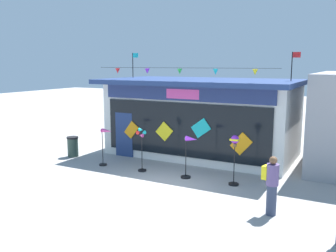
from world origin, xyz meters
name	(u,v)px	position (x,y,z in m)	size (l,w,h in m)	color
ground_plane	(159,189)	(0.00, 0.00, 0.00)	(80.00, 80.00, 0.00)	#9E9B99
kite_shop_building	(202,117)	(-0.64, 5.20, 1.77)	(8.57, 4.95, 4.71)	silver
wind_spinner_far_left	(106,141)	(-3.33, 1.43, 1.05)	(0.69, 0.32, 1.56)	black
wind_spinner_left	(141,144)	(-1.61, 1.46, 1.09)	(0.37, 0.33, 1.73)	black
wind_spinner_center_left	(189,151)	(0.42, 1.51, 1.02)	(0.64, 0.37, 1.59)	black
wind_spinner_center_right	(235,149)	(2.10, 1.57, 1.27)	(0.36, 0.36, 1.76)	black
person_near_camera	(271,184)	(3.81, -0.40, 0.89)	(0.47, 0.36, 1.68)	#333D56
trash_bin	(73,146)	(-5.62, 1.96, 0.46)	(0.52, 0.52, 0.91)	#2D4238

